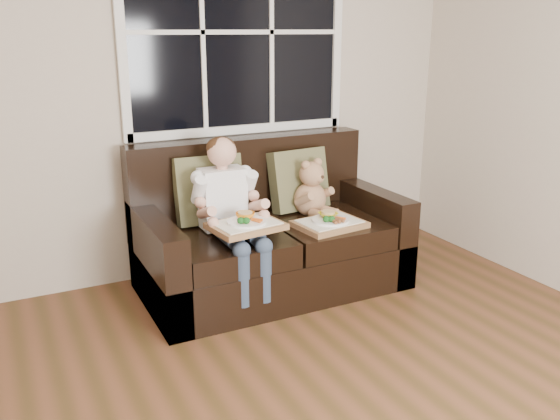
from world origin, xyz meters
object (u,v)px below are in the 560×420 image
teddy_bear (311,192)px  tray_right (330,223)px  child (229,202)px  loveseat (268,241)px  tray_left (246,224)px

teddy_bear → tray_right: (-0.03, -0.30, -0.13)m
child → tray_right: child is taller
loveseat → tray_left: (-0.30, -0.34, 0.26)m
teddy_bear → tray_right: teddy_bear is taller
teddy_bear → tray_left: 0.73m
loveseat → child: child is taller
child → tray_right: (0.62, -0.17, -0.17)m
loveseat → tray_right: bearing=-43.8°
teddy_bear → tray_right: size_ratio=0.88×
loveseat → tray_left: size_ratio=3.82×
loveseat → tray_left: loveseat is taller
tray_left → tray_right: bearing=-2.8°
loveseat → child: bearing=-159.3°
teddy_bear → tray_left: bearing=-168.9°
tray_left → loveseat: bearing=40.8°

